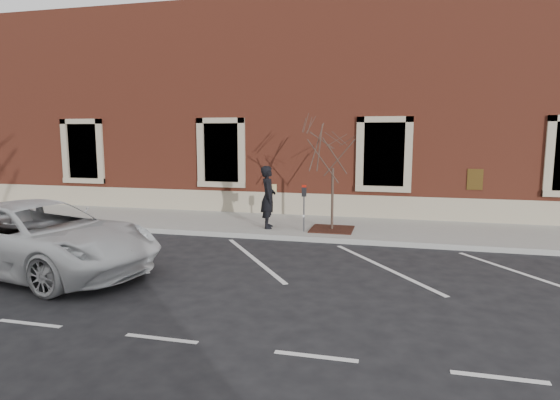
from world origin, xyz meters
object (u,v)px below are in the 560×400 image
(parking_meter, at_px, (304,199))
(sapling, at_px, (333,151))
(white_truck, at_px, (38,237))
(man, at_px, (268,197))

(parking_meter, distance_m, sapling, 1.72)
(parking_meter, relative_size, white_truck, 0.25)
(sapling, height_order, white_truck, sapling)
(man, xyz_separation_m, parking_meter, (1.20, -0.28, 0.01))
(man, distance_m, sapling, 2.49)
(white_truck, bearing_deg, sapling, -37.15)
(man, relative_size, sapling, 0.56)
(man, xyz_separation_m, sapling, (2.00, 0.19, 1.46))
(sapling, bearing_deg, white_truck, -137.02)
(sapling, bearing_deg, parking_meter, -149.25)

